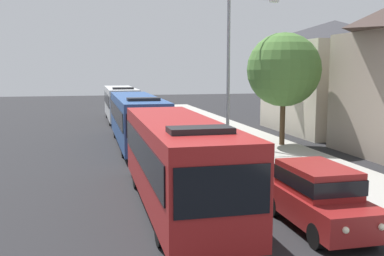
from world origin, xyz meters
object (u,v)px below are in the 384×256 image
bus_second_in_line (137,118)px  streetlamp_mid (228,54)px  bus_lead (178,160)px  white_suv (318,194)px  bus_middle (121,102)px  roadside_tree (284,70)px

bus_second_in_line → streetlamp_mid: 6.91m
bus_second_in_line → streetlamp_mid: bearing=-18.1°
bus_lead → bus_second_in_line: size_ratio=0.86×
bus_lead → white_suv: bus_lead is taller
bus_middle → streetlamp_mid: (5.40, -15.46, 3.94)m
bus_lead → bus_second_in_line: same height
bus_second_in_line → white_suv: 16.45m
bus_middle → streetlamp_mid: bearing=-70.8°
white_suv → roadside_tree: 14.65m
bus_second_in_line → bus_middle: size_ratio=1.13×
bus_middle → roadside_tree: 18.76m
streetlamp_mid → roadside_tree: streetlamp_mid is taller
bus_lead → bus_middle: bearing=90.0°
streetlamp_mid → bus_lead: bearing=-115.5°
white_suv → streetlamp_mid: bearing=83.2°
bus_lead → bus_second_in_line: bearing=90.0°
bus_second_in_line → roadside_tree: bearing=-17.5°
bus_lead → bus_middle: 26.80m
bus_lead → streetlamp_mid: (5.40, 11.34, 3.94)m
bus_lead → roadside_tree: size_ratio=1.55×
bus_second_in_line → roadside_tree: 9.50m
white_suv → roadside_tree: (4.90, 13.31, 3.67)m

